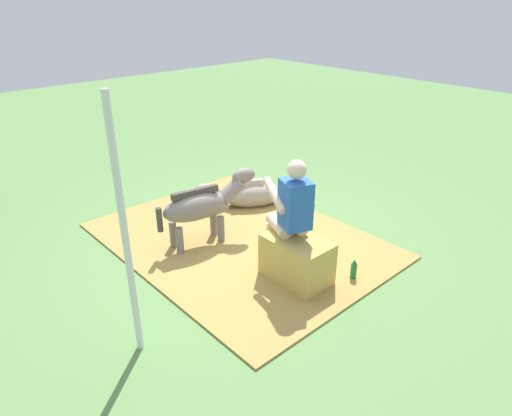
{
  "coord_description": "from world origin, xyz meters",
  "views": [
    {
      "loc": [
        -3.87,
        3.32,
        2.93
      ],
      "look_at": [
        -0.19,
        -0.02,
        0.55
      ],
      "focal_mm": 32.34,
      "sensor_mm": 36.0,
      "label": 1
    }
  ],
  "objects_px": {
    "tent_pole_left": "(125,235)",
    "person_seated": "(290,211)",
    "pony_lying": "(247,195)",
    "pony_standing": "(202,205)",
    "hay_bale": "(297,260)",
    "soda_bottle": "(354,270)"
  },
  "relations": [
    {
      "from": "person_seated",
      "to": "pony_lying",
      "type": "xyz_separation_m",
      "value": [
        1.63,
        -0.81,
        -0.59
      ]
    },
    {
      "from": "pony_lying",
      "to": "soda_bottle",
      "type": "relative_size",
      "value": 5.09
    },
    {
      "from": "tent_pole_left",
      "to": "soda_bottle",
      "type": "bearing_deg",
      "value": -105.5
    },
    {
      "from": "pony_standing",
      "to": "pony_lying",
      "type": "distance_m",
      "value": 1.24
    },
    {
      "from": "person_seated",
      "to": "soda_bottle",
      "type": "xyz_separation_m",
      "value": [
        -0.58,
        -0.43,
        -0.65
      ]
    },
    {
      "from": "pony_standing",
      "to": "soda_bottle",
      "type": "distance_m",
      "value": 1.96
    },
    {
      "from": "tent_pole_left",
      "to": "person_seated",
      "type": "bearing_deg",
      "value": -91.77
    },
    {
      "from": "pony_standing",
      "to": "tent_pole_left",
      "type": "bearing_deg",
      "value": 126.08
    },
    {
      "from": "person_seated",
      "to": "tent_pole_left",
      "type": "xyz_separation_m",
      "value": [
        0.06,
        1.86,
        0.37
      ]
    },
    {
      "from": "hay_bale",
      "to": "pony_standing",
      "type": "xyz_separation_m",
      "value": [
        1.35,
        0.26,
        0.27
      ]
    },
    {
      "from": "person_seated",
      "to": "pony_lying",
      "type": "relative_size",
      "value": 1.07
    },
    {
      "from": "pony_lying",
      "to": "soda_bottle",
      "type": "height_order",
      "value": "pony_lying"
    },
    {
      "from": "pony_standing",
      "to": "tent_pole_left",
      "type": "xyz_separation_m",
      "value": [
        -1.13,
        1.55,
        0.62
      ]
    },
    {
      "from": "hay_bale",
      "to": "person_seated",
      "type": "relative_size",
      "value": 0.53
    },
    {
      "from": "hay_bale",
      "to": "person_seated",
      "type": "distance_m",
      "value": 0.55
    },
    {
      "from": "person_seated",
      "to": "pony_lying",
      "type": "height_order",
      "value": "person_seated"
    },
    {
      "from": "hay_bale",
      "to": "soda_bottle",
      "type": "xyz_separation_m",
      "value": [
        -0.42,
        -0.48,
        -0.13
      ]
    },
    {
      "from": "pony_standing",
      "to": "tent_pole_left",
      "type": "height_order",
      "value": "tent_pole_left"
    },
    {
      "from": "pony_lying",
      "to": "person_seated",
      "type": "bearing_deg",
      "value": 153.46
    },
    {
      "from": "soda_bottle",
      "to": "tent_pole_left",
      "type": "bearing_deg",
      "value": 74.5
    },
    {
      "from": "person_seated",
      "to": "soda_bottle",
      "type": "distance_m",
      "value": 0.98
    },
    {
      "from": "hay_bale",
      "to": "pony_lying",
      "type": "xyz_separation_m",
      "value": [
        1.78,
        -0.86,
        -0.07
      ]
    }
  ]
}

